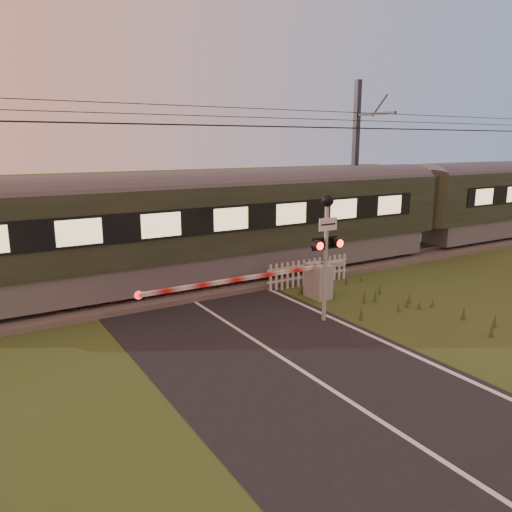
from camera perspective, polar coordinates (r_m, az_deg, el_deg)
ground at (r=11.96m, az=2.82°, el=-11.54°), size 160.00×160.00×0.00m
road at (r=11.79m, az=3.54°, el=-11.87°), size 6.00×140.00×0.03m
track_bed at (r=17.37m, az=-9.26°, el=-3.62°), size 140.00×3.40×0.39m
overhead_wires at (r=16.70m, az=-9.98°, el=15.36°), size 120.00×0.62×0.62m
train at (r=23.76m, az=17.67°, el=5.45°), size 39.68×2.74×3.69m
boom_gate at (r=16.10m, az=6.17°, el=-2.76°), size 7.09×0.86×1.14m
crossing_signal at (r=13.74m, az=8.04°, el=2.39°), size 0.91×0.36×3.59m
picket_fence at (r=17.72m, az=6.08°, el=-1.81°), size 3.46×0.08×0.94m
catenary_mast at (r=24.03m, az=11.35°, el=10.34°), size 0.24×2.47×7.71m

